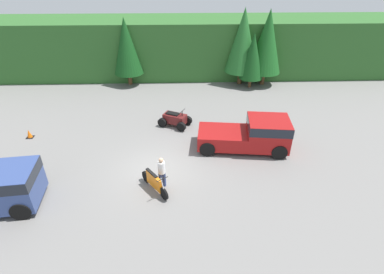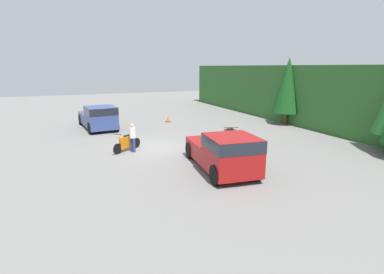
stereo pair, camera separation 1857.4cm
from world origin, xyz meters
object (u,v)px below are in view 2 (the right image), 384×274
object	(u,v)px
traffic_cone	(168,119)
dirt_bike	(127,143)
quad_atv	(230,137)
pickup_truck_second	(99,117)
pickup_truck_red	(224,151)
rider_person	(133,137)

from	to	relation	value
traffic_cone	dirt_bike	bearing A→B (deg)	-32.53
dirt_bike	traffic_cone	xyz separation A→B (m)	(-8.25, 5.26, -0.22)
quad_atv	traffic_cone	size ratio (longest dim) A/B	4.24
pickup_truck_second	quad_atv	xyz separation A→B (m)	(8.10, 7.38, -0.54)
traffic_cone	pickup_truck_red	bearing A→B (deg)	-7.05
rider_person	dirt_bike	bearing A→B (deg)	-77.44
dirt_bike	quad_atv	distance (m)	6.58
quad_atv	rider_person	world-z (taller)	rider_person
pickup_truck_second	dirt_bike	world-z (taller)	pickup_truck_second
pickup_truck_red	traffic_cone	distance (m)	13.82
pickup_truck_red	pickup_truck_second	world-z (taller)	same
dirt_bike	quad_atv	xyz separation A→B (m)	(0.88, 6.52, -0.01)
pickup_truck_second	traffic_cone	size ratio (longest dim) A/B	10.18
pickup_truck_second	dirt_bike	xyz separation A→B (m)	(7.22, 0.86, -0.53)
rider_person	traffic_cone	bearing A→B (deg)	-144.70
pickup_truck_second	rider_person	size ratio (longest dim) A/B	3.31
pickup_truck_red	rider_person	bearing A→B (deg)	-140.59
pickup_truck_second	traffic_cone	world-z (taller)	pickup_truck_second
traffic_cone	rider_person	bearing A→B (deg)	-30.10
pickup_truck_second	quad_atv	distance (m)	10.97
rider_person	traffic_cone	size ratio (longest dim) A/B	3.07
pickup_truck_red	quad_atv	distance (m)	5.46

